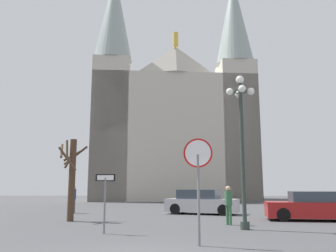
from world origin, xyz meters
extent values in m
cube|color=#BCB5A5|center=(-0.29, 38.46, 7.55)|extent=(21.08, 15.03, 15.10)
pyramid|color=#BCB5A5|center=(0.32, 33.05, 16.85)|extent=(7.10, 2.77, 3.50)
cylinder|color=gold|center=(0.32, 33.05, 19.50)|extent=(0.70, 0.70, 1.80)
cube|color=#BCB5A5|center=(-7.47, 33.34, 8.47)|extent=(4.79, 4.79, 16.95)
cone|color=gray|center=(-7.47, 33.34, 23.01)|extent=(4.76, 4.76, 12.12)
cube|color=#BCB5A5|center=(7.86, 35.08, 8.47)|extent=(4.79, 4.79, 16.95)
cone|color=gray|center=(7.86, 35.08, 23.01)|extent=(4.76, 4.76, 12.12)
cylinder|color=slate|center=(1.43, 2.15, 1.28)|extent=(0.08, 0.08, 2.55)
cylinder|color=red|center=(1.43, 2.15, 2.60)|extent=(0.84, 0.21, 0.85)
cylinder|color=white|center=(1.43, 2.13, 2.60)|extent=(0.74, 0.15, 0.75)
cylinder|color=slate|center=(-1.78, 4.62, 0.98)|extent=(0.07, 0.07, 1.95)
cube|color=black|center=(-1.78, 4.62, 1.95)|extent=(0.71, 0.04, 0.25)
cube|color=white|center=(-1.78, 4.60, 1.95)|extent=(0.60, 0.02, 0.18)
cylinder|color=#2D3833|center=(3.39, 6.07, 2.92)|extent=(0.16, 0.16, 5.84)
cylinder|color=#2D3833|center=(3.39, 6.07, 0.15)|extent=(0.36, 0.36, 0.30)
sphere|color=white|center=(3.39, 6.07, 6.01)|extent=(0.33, 0.33, 0.33)
sphere|color=white|center=(3.82, 6.07, 5.50)|extent=(0.29, 0.29, 0.29)
cylinder|color=#2D3833|center=(3.61, 6.07, 5.50)|extent=(0.05, 0.43, 0.05)
sphere|color=white|center=(3.39, 6.51, 5.50)|extent=(0.29, 0.29, 0.29)
cylinder|color=#2D3833|center=(3.39, 6.29, 5.50)|extent=(0.43, 0.05, 0.05)
sphere|color=white|center=(2.96, 6.07, 5.50)|extent=(0.29, 0.29, 0.29)
cylinder|color=#2D3833|center=(3.18, 6.07, 5.50)|extent=(0.05, 0.43, 0.05)
sphere|color=white|center=(3.39, 5.64, 5.50)|extent=(0.29, 0.29, 0.29)
cylinder|color=#2D3833|center=(3.39, 5.86, 5.50)|extent=(0.43, 0.05, 0.05)
cylinder|color=#473323|center=(-4.41, 9.17, 1.98)|extent=(0.32, 0.32, 3.96)
cylinder|color=#473323|center=(-4.44, 9.73, 3.22)|extent=(1.20, 0.18, 0.99)
cylinder|color=#473323|center=(-4.54, 8.71, 2.97)|extent=(1.04, 0.39, 1.18)
cylinder|color=#473323|center=(-4.69, 9.05, 3.43)|extent=(0.37, 0.69, 1.06)
cylinder|color=#473323|center=(-4.64, 9.27, 2.90)|extent=(0.34, 0.58, 0.75)
cylinder|color=#473323|center=(-4.54, 9.60, 3.20)|extent=(0.95, 0.37, 0.63)
cylinder|color=#473323|center=(-4.93, 9.00, 3.38)|extent=(0.46, 1.14, 0.82)
cube|color=#B7B7BC|center=(2.20, 13.96, 0.53)|extent=(4.61, 3.02, 0.76)
cube|color=#333D47|center=(1.99, 14.02, 1.19)|extent=(2.77, 2.26, 0.55)
cylinder|color=black|center=(3.83, 14.25, 0.32)|extent=(0.68, 0.41, 0.64)
cylinder|color=black|center=(3.33, 12.75, 0.32)|extent=(0.68, 0.41, 0.64)
cylinder|color=black|center=(1.07, 15.17, 0.32)|extent=(0.68, 0.41, 0.64)
cylinder|color=black|center=(0.57, 13.66, 0.32)|extent=(0.68, 0.41, 0.64)
cube|color=maroon|center=(7.39, 9.94, 0.52)|extent=(4.66, 2.36, 0.75)
cube|color=#333D47|center=(7.61, 9.91, 1.16)|extent=(2.69, 1.92, 0.51)
cylinder|color=black|center=(5.78, 9.34, 0.32)|extent=(0.66, 0.30, 0.64)
cylinder|color=black|center=(5.99, 10.94, 0.32)|extent=(0.66, 0.30, 0.64)
cylinder|color=#33663F|center=(3.06, 7.70, 0.41)|extent=(0.12, 0.12, 0.83)
cylinder|color=#33663F|center=(2.94, 7.81, 0.41)|extent=(0.12, 0.12, 0.83)
cylinder|color=#33663F|center=(3.00, 7.76, 1.14)|extent=(0.32, 0.32, 0.62)
sphere|color=tan|center=(3.00, 7.76, 1.56)|extent=(0.22, 0.22, 0.22)
cylinder|color=#594C47|center=(-5.94, 14.33, 0.43)|extent=(0.12, 0.12, 0.86)
cylinder|color=#594C47|center=(-5.82, 14.43, 0.43)|extent=(0.12, 0.12, 0.86)
cylinder|color=navy|center=(-5.88, 14.38, 1.18)|extent=(0.32, 0.32, 0.65)
sphere|color=tan|center=(-5.88, 14.38, 1.62)|extent=(0.23, 0.23, 0.23)
camera|label=1|loc=(0.95, -8.16, 1.62)|focal=37.93mm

